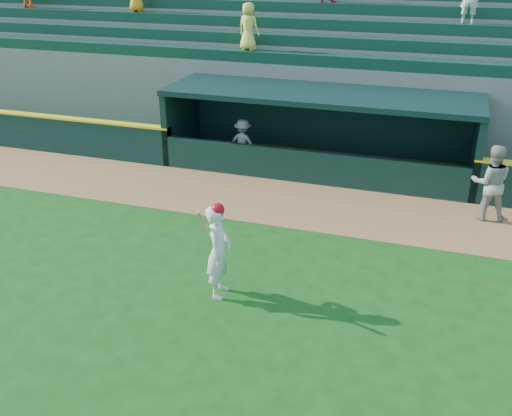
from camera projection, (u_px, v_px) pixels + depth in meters
The scene contains 7 objects.
ground at pixel (231, 299), 11.34m from camera, with size 120.00×120.00×0.00m, color #134611.
warning_track at pixel (294, 203), 15.56m from camera, with size 40.00×3.00×0.01m, color #93633A.
dugout_player_front at pixel (491, 183), 14.32m from camera, with size 0.96×0.75×1.98m, color #989893.
dugout_player_inside at pixel (243, 143), 17.99m from camera, with size 0.98×0.56×1.52m, color #989793.
dugout at pixel (321, 125), 17.68m from camera, with size 9.40×2.80×2.46m.
stands at pixel (348, 65), 21.19m from camera, with size 34.50×6.25×7.59m.
batter_at_plate at pixel (219, 250), 11.10m from camera, with size 0.54×0.86×2.02m.
Camera 1 is at (3.48, -8.91, 6.37)m, focal length 40.00 mm.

